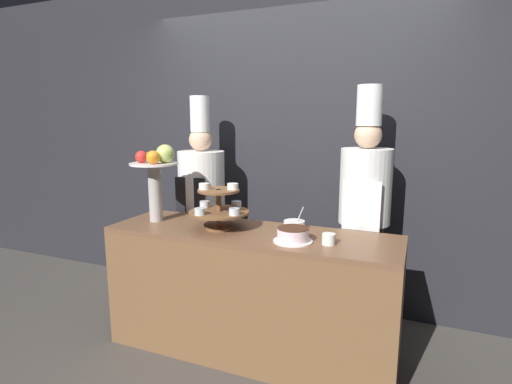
{
  "coord_description": "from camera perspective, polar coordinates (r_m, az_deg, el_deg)",
  "views": [
    {
      "loc": [
        1.02,
        -2.07,
        1.61
      ],
      "look_at": [
        0.0,
        0.39,
        1.12
      ],
      "focal_mm": 28.0,
      "sensor_mm": 36.0,
      "label": 1
    }
  ],
  "objects": [
    {
      "name": "chef_center_left",
      "position": [
        2.97,
        15.24,
        -1.92
      ],
      "size": [
        0.36,
        0.36,
        1.84
      ],
      "color": "#38332D",
      "rests_on": "ground_plane"
    },
    {
      "name": "wall_back",
      "position": [
        3.43,
        5.19,
        6.92
      ],
      "size": [
        10.0,
        0.06,
        2.8
      ],
      "color": "#232328",
      "rests_on": "ground_plane"
    },
    {
      "name": "tiered_stand",
      "position": [
        2.71,
        -5.33,
        -2.1
      ],
      "size": [
        0.41,
        0.41,
        0.31
      ],
      "color": "brown",
      "rests_on": "buffet_counter"
    },
    {
      "name": "serving_bowl_far",
      "position": [
        2.74,
        5.49,
        -4.67
      ],
      "size": [
        0.14,
        0.14,
        0.16
      ],
      "color": "white",
      "rests_on": "buffet_counter"
    },
    {
      "name": "ground_plane",
      "position": [
        2.81,
        -3.39,
        -24.5
      ],
      "size": [
        14.0,
        14.0,
        0.0
      ],
      "primitive_type": "plane",
      "color": "#47423D"
    },
    {
      "name": "buffet_counter",
      "position": [
        2.83,
        -0.8,
        -14.11
      ],
      "size": [
        1.96,
        0.59,
        0.87
      ],
      "color": "brown",
      "rests_on": "ground_plane"
    },
    {
      "name": "fruit_pedestal",
      "position": [
        2.96,
        -14.06,
        2.9
      ],
      "size": [
        0.35,
        0.35,
        0.56
      ],
      "color": "#B2ADA8",
      "rests_on": "buffet_counter"
    },
    {
      "name": "cup_white",
      "position": [
        2.43,
        10.35,
        -6.63
      ],
      "size": [
        0.08,
        0.08,
        0.07
      ],
      "color": "white",
      "rests_on": "buffet_counter"
    },
    {
      "name": "cake_round",
      "position": [
        2.46,
        5.29,
        -6.13
      ],
      "size": [
        0.24,
        0.24,
        0.09
      ],
      "color": "white",
      "rests_on": "buffet_counter"
    },
    {
      "name": "chef_left",
      "position": [
        3.41,
        -7.74,
        -1.01
      ],
      "size": [
        0.39,
        0.39,
        1.79
      ],
      "color": "#38332D",
      "rests_on": "ground_plane"
    }
  ]
}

